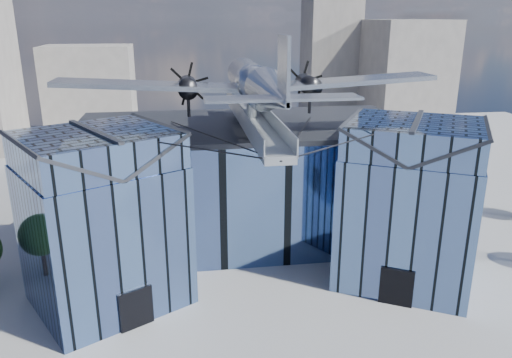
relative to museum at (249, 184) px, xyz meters
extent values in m
plane|color=gray|center=(0.00, -5.82, -5.54)|extent=(120.00, 120.00, 0.00)
cube|color=#4C689B|center=(0.00, 3.18, -0.79)|extent=(28.00, 14.00, 9.50)
cube|color=#27292F|center=(0.00, 3.18, 4.16)|extent=(28.00, 14.00, 0.40)
cube|color=#4C689B|center=(-10.50, -6.82, -0.79)|extent=(11.79, 11.43, 9.50)
cube|color=#4C689B|center=(-10.50, -6.82, 5.06)|extent=(11.56, 11.20, 2.20)
cube|color=#27292F|center=(-12.45, -7.94, 5.06)|extent=(7.98, 9.23, 2.40)
cube|color=#27292F|center=(-8.55, -5.69, 5.06)|extent=(7.98, 9.23, 2.40)
cube|color=#27292F|center=(-10.50, -6.82, 6.21)|extent=(4.30, 7.10, 0.18)
cube|color=black|center=(-8.48, -10.33, -4.24)|extent=(2.03, 1.32, 2.60)
cube|color=black|center=(-6.60, -4.57, -0.79)|extent=(0.34, 0.34, 9.50)
cube|color=#4C689B|center=(10.50, -6.82, -0.79)|extent=(11.79, 11.43, 9.50)
cube|color=#4C689B|center=(10.50, -6.82, 5.06)|extent=(11.56, 11.20, 2.20)
cube|color=#27292F|center=(8.55, -5.69, 5.06)|extent=(7.98, 9.23, 2.40)
cube|color=#27292F|center=(12.45, -7.94, 5.06)|extent=(7.98, 9.23, 2.40)
cube|color=#27292F|center=(10.50, -6.82, 6.21)|extent=(4.30, 7.10, 0.18)
cube|color=black|center=(8.48, -10.33, -4.24)|extent=(2.03, 1.32, 2.60)
cube|color=black|center=(6.60, -4.57, -0.79)|extent=(0.34, 0.34, 9.50)
cube|color=#999FA6|center=(0.00, -2.32, 5.56)|extent=(1.80, 21.00, 0.50)
cube|color=#999FA6|center=(-0.90, -2.32, 6.21)|extent=(0.08, 21.00, 1.10)
cube|color=#999FA6|center=(0.90, -2.32, 6.21)|extent=(0.08, 21.00, 1.10)
cylinder|color=#999FA6|center=(0.00, 7.18, 4.89)|extent=(0.44, 0.44, 1.35)
cylinder|color=#999FA6|center=(0.00, 1.18, 4.89)|extent=(0.44, 0.44, 1.35)
cylinder|color=#999FA6|center=(0.00, -2.82, 4.89)|extent=(0.44, 0.44, 1.35)
cylinder|color=#999FA6|center=(0.00, -1.82, 6.51)|extent=(0.70, 0.70, 1.40)
cylinder|color=black|center=(-5.25, -9.82, 5.86)|extent=(10.55, 6.08, 0.69)
cylinder|color=black|center=(5.25, -9.82, 5.86)|extent=(10.55, 6.08, 0.69)
cylinder|color=black|center=(-3.00, -4.32, 5.01)|extent=(6.09, 17.04, 1.19)
cylinder|color=black|center=(3.00, -4.32, 5.01)|extent=(6.09, 17.04, 1.19)
cylinder|color=#A6ACB3|center=(0.00, -1.82, 8.46)|extent=(2.50, 11.00, 2.50)
sphere|color=#A6ACB3|center=(0.00, 3.68, 8.46)|extent=(2.50, 2.50, 2.50)
cube|color=black|center=(0.00, 2.68, 9.15)|extent=(1.60, 1.40, 0.50)
cone|color=#A6ACB3|center=(0.00, -10.82, 8.76)|extent=(2.50, 7.00, 2.50)
cube|color=#A6ACB3|center=(0.00, -13.12, 10.36)|extent=(0.18, 2.40, 3.40)
cube|color=#A6ACB3|center=(0.00, -13.02, 8.96)|extent=(8.00, 1.80, 0.14)
cube|color=#A6ACB3|center=(-7.00, -0.82, 8.16)|extent=(14.00, 3.20, 1.08)
cylinder|color=black|center=(-4.60, -0.22, 7.91)|extent=(1.44, 3.20, 1.44)
cone|color=black|center=(-4.60, 1.58, 7.91)|extent=(0.70, 0.70, 0.70)
cube|color=black|center=(-4.60, 1.73, 7.91)|extent=(1.05, 0.06, 3.33)
cube|color=black|center=(-4.60, 1.73, 7.91)|extent=(2.53, 0.06, 2.53)
cube|color=black|center=(-4.60, 1.73, 7.91)|extent=(3.33, 0.06, 1.05)
cylinder|color=black|center=(-4.60, -0.82, 6.69)|extent=(0.24, 0.24, 1.75)
cube|color=#A6ACB3|center=(7.00, -0.82, 8.16)|extent=(14.00, 3.20, 1.08)
cylinder|color=black|center=(4.60, -0.22, 7.91)|extent=(1.44, 3.20, 1.44)
cone|color=black|center=(4.60, 1.58, 7.91)|extent=(0.70, 0.70, 0.70)
cube|color=black|center=(4.60, 1.73, 7.91)|extent=(1.05, 0.06, 3.33)
cube|color=black|center=(4.60, 1.73, 7.91)|extent=(2.53, 0.06, 2.53)
cube|color=black|center=(4.60, 1.73, 7.91)|extent=(3.33, 0.06, 1.05)
cylinder|color=black|center=(4.60, -0.82, 6.69)|extent=(0.24, 0.24, 1.75)
cube|color=slate|center=(32.00, 42.18, 3.46)|extent=(12.00, 14.00, 18.00)
cube|color=slate|center=(-20.00, 49.18, 1.46)|extent=(14.00, 10.00, 14.00)
cube|color=slate|center=(22.00, 52.18, 7.46)|extent=(9.00, 9.00, 26.00)
camera|label=1|loc=(-5.13, -37.90, 12.90)|focal=35.00mm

